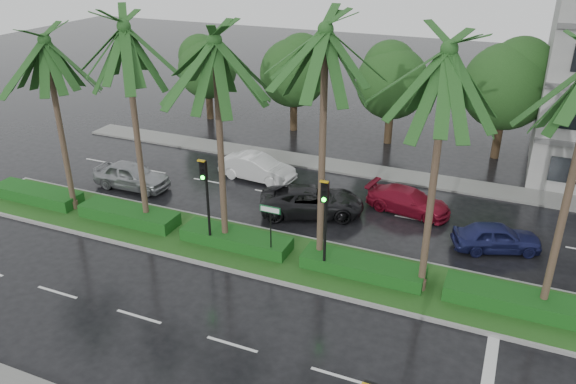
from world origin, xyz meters
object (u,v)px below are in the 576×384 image
at_px(car_red, 408,201).
at_px(car_blue, 497,237).
at_px(car_white, 257,168).
at_px(street_sign, 270,219).
at_px(car_silver, 132,175).
at_px(signal_median_left, 206,191).
at_px(car_darkgrey, 312,201).

bearing_deg(car_red, car_blue, -106.88).
bearing_deg(car_white, street_sign, -145.73).
bearing_deg(car_silver, car_white, -58.89).
height_order(signal_median_left, car_darkgrey, signal_median_left).
relative_size(signal_median_left, car_silver, 0.99).
bearing_deg(car_white, car_darkgrey, -117.80).
distance_m(street_sign, car_silver, 11.35).
distance_m(car_silver, car_white, 7.11).
xyz_separation_m(street_sign, car_blue, (9.00, 4.97, -1.46)).
bearing_deg(car_red, car_silver, 111.11).
distance_m(car_silver, car_red, 15.32).
height_order(car_silver, car_blue, car_silver).
relative_size(street_sign, car_white, 0.58).
height_order(street_sign, car_red, street_sign).
distance_m(car_darkgrey, car_blue, 9.00).
bearing_deg(car_blue, car_darkgrey, 68.73).
xyz_separation_m(car_darkgrey, car_red, (4.50, 2.15, -0.10)).
xyz_separation_m(signal_median_left, street_sign, (3.00, 0.18, -0.87)).
distance_m(car_white, car_red, 9.03).
distance_m(car_red, car_blue, 5.02).
bearing_deg(car_red, car_darkgrey, 124.94).
relative_size(signal_median_left, car_blue, 1.12).
distance_m(signal_median_left, car_red, 10.78).
bearing_deg(street_sign, car_white, 119.68).
height_order(signal_median_left, street_sign, signal_median_left).
relative_size(street_sign, car_red, 0.60).
xyz_separation_m(street_sign, car_silver, (-10.50, 4.08, -1.37)).
xyz_separation_m(car_white, car_darkgrey, (4.50, -2.85, -0.01)).
relative_size(signal_median_left, car_darkgrey, 0.83).
bearing_deg(car_blue, car_red, 42.90).
bearing_deg(car_silver, signal_median_left, -120.95).
bearing_deg(car_darkgrey, car_silver, 73.82).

